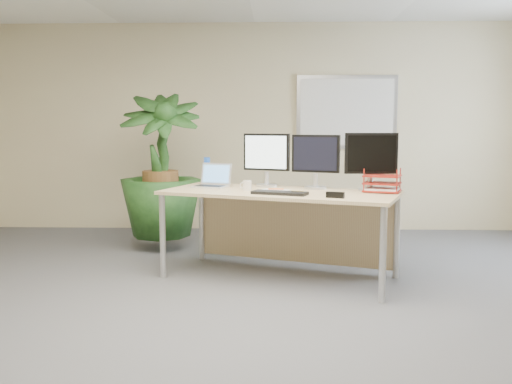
{
  "coord_description": "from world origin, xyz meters",
  "views": [
    {
      "loc": [
        0.28,
        -3.53,
        1.41
      ],
      "look_at": [
        0.14,
        0.35,
        0.94
      ],
      "focal_mm": 40.0,
      "sensor_mm": 36.0,
      "label": 1
    }
  ],
  "objects_px": {
    "floor_plant": "(161,183)",
    "monitor_right": "(316,158)",
    "desk": "(284,208)",
    "monitor_left": "(266,156)",
    "laptop": "(213,181)"
  },
  "relations": [
    {
      "from": "floor_plant",
      "to": "monitor_right",
      "type": "relative_size",
      "value": 2.99
    },
    {
      "from": "desk",
      "to": "floor_plant",
      "type": "relative_size",
      "value": 1.51
    },
    {
      "from": "monitor_right",
      "to": "floor_plant",
      "type": "bearing_deg",
      "value": 149.41
    },
    {
      "from": "floor_plant",
      "to": "monitor_left",
      "type": "distance_m",
      "value": 1.47
    },
    {
      "from": "laptop",
      "to": "desk",
      "type": "bearing_deg",
      "value": -16.69
    },
    {
      "from": "floor_plant",
      "to": "desk",
      "type": "bearing_deg",
      "value": -37.8
    },
    {
      "from": "monitor_right",
      "to": "laptop",
      "type": "xyz_separation_m",
      "value": [
        -0.97,
        0.13,
        -0.23
      ]
    },
    {
      "from": "monitor_left",
      "to": "monitor_right",
      "type": "xyz_separation_m",
      "value": [
        0.46,
        -0.18,
        -0.0
      ]
    },
    {
      "from": "monitor_left",
      "to": "monitor_right",
      "type": "height_order",
      "value": "monitor_left"
    },
    {
      "from": "desk",
      "to": "monitor_right",
      "type": "xyz_separation_m",
      "value": [
        0.29,
        0.08,
        0.46
      ]
    },
    {
      "from": "monitor_left",
      "to": "laptop",
      "type": "height_order",
      "value": "monitor_left"
    },
    {
      "from": "monitor_left",
      "to": "desk",
      "type": "bearing_deg",
      "value": -57.5
    },
    {
      "from": "desk",
      "to": "monitor_left",
      "type": "relative_size",
      "value": 4.44
    },
    {
      "from": "desk",
      "to": "monitor_left",
      "type": "xyz_separation_m",
      "value": [
        -0.17,
        0.26,
        0.46
      ]
    },
    {
      "from": "floor_plant",
      "to": "laptop",
      "type": "distance_m",
      "value": 1.09
    }
  ]
}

